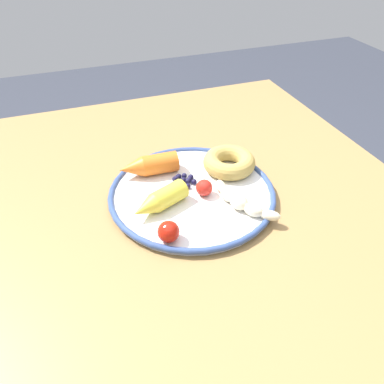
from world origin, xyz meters
The scene contains 10 objects.
ground_plane centered at (0.00, 0.00, 0.00)m, with size 6.00×6.00×0.00m, color #323642.
dining_table centered at (0.00, 0.00, 0.67)m, with size 0.95×0.94×0.77m.
plate centered at (0.02, -0.03, 0.78)m, with size 0.34×0.34×0.02m.
banana centered at (0.09, -0.10, 0.80)m, with size 0.09×0.15×0.03m.
carrot_orange centered at (-0.04, 0.06, 0.81)m, with size 0.13×0.05×0.04m.
carrot_yellow centered at (-0.05, -0.06, 0.80)m, with size 0.12×0.08×0.04m.
donut centered at (0.12, 0.02, 0.80)m, with size 0.11×0.11×0.04m, color tan.
blueberry_pile centered at (0.01, 0.00, 0.79)m, with size 0.05×0.05×0.02m.
tomato_near centered at (-0.06, -0.14, 0.80)m, with size 0.04×0.04×0.04m, color red.
tomato_mid centered at (0.04, -0.05, 0.80)m, with size 0.03×0.03×0.03m, color red.
Camera 1 is at (-0.18, -0.60, 1.26)m, focal length 35.51 mm.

